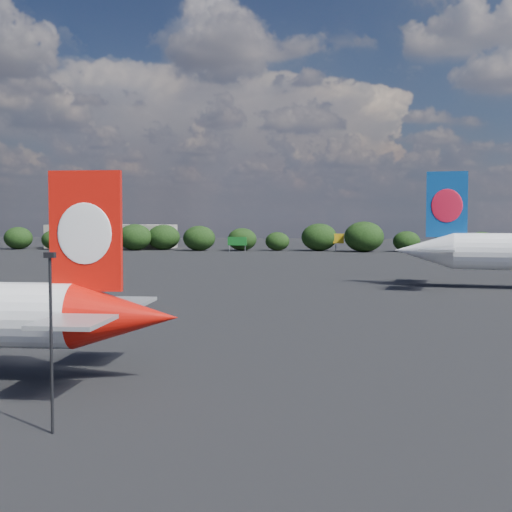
# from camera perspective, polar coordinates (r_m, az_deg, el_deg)

# --- Properties ---
(ground) EXTENTS (500.00, 500.00, 0.00)m
(ground) POSITION_cam_1_polar(r_m,az_deg,el_deg) (103.44, -4.25, -2.87)
(ground) COLOR black
(ground) RESTS_ON ground
(apron_lamp_post) EXTENTS (0.55, 0.30, 9.16)m
(apron_lamp_post) POSITION_cam_1_polar(r_m,az_deg,el_deg) (37.24, -16.08, -5.79)
(apron_lamp_post) COLOR black
(apron_lamp_post) RESTS_ON ground
(terminal_building) EXTENTS (42.00, 16.00, 8.00)m
(terminal_building) POSITION_cam_1_polar(r_m,az_deg,el_deg) (248.72, -11.47, 1.55)
(terminal_building) COLOR gray
(terminal_building) RESTS_ON ground
(highway_sign) EXTENTS (6.00, 0.30, 4.50)m
(highway_sign) POSITION_cam_1_polar(r_m,az_deg,el_deg) (220.17, -1.51, 1.18)
(highway_sign) COLOR #135F1D
(highway_sign) RESTS_ON ground
(billboard_yellow) EXTENTS (5.00, 0.30, 5.50)m
(billboard_yellow) POSITION_cam_1_polar(r_m,az_deg,el_deg) (222.30, 6.40, 1.37)
(billboard_yellow) COLOR gold
(billboard_yellow) RESTS_ON ground
(horizon_treeline) EXTENTS (207.62, 16.17, 9.31)m
(horizon_treeline) POSITION_cam_1_polar(r_m,az_deg,el_deg) (222.34, 2.40, 1.39)
(horizon_treeline) COLOR black
(horizon_treeline) RESTS_ON ground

